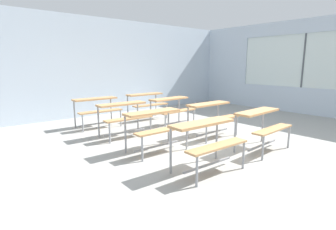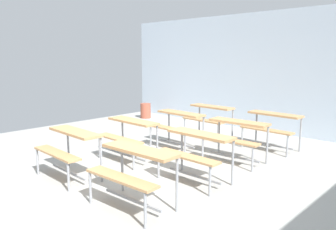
{
  "view_description": "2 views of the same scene",
  "coord_description": "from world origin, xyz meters",
  "px_view_note": "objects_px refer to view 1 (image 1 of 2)",
  "views": [
    {
      "loc": [
        -3.8,
        -3.3,
        1.6
      ],
      "look_at": [
        -0.2,
        1.04,
        0.5
      ],
      "focal_mm": 28.0,
      "sensor_mm": 36.0,
      "label": 1
    },
    {
      "loc": [
        3.66,
        -3.37,
        1.88
      ],
      "look_at": [
        -0.87,
        1.4,
        0.74
      ],
      "focal_mm": 35.76,
      "sensor_mm": 36.0,
      "label": 2
    }
  ],
  "objects_px": {
    "desk_bench_r1c0": "(156,121)",
    "desk_bench_r0c0": "(207,135)",
    "desk_bench_r1c1": "(212,112)",
    "desk_bench_r3c0": "(97,105)",
    "desk_bench_r2c0": "(124,112)",
    "desk_bench_r2c1": "(172,105)",
    "desk_bench_r3c1": "(147,100)",
    "desk_bench_r0c1": "(262,121)"
  },
  "relations": [
    {
      "from": "desk_bench_r3c0",
      "to": "desk_bench_r3c1",
      "type": "bearing_deg",
      "value": 3.12
    },
    {
      "from": "desk_bench_r0c0",
      "to": "desk_bench_r3c0",
      "type": "xyz_separation_m",
      "value": [
        -0.05,
        3.69,
        0.0
      ]
    },
    {
      "from": "desk_bench_r2c1",
      "to": "desk_bench_r3c1",
      "type": "height_order",
      "value": "same"
    },
    {
      "from": "desk_bench_r1c1",
      "to": "desk_bench_r3c0",
      "type": "relative_size",
      "value": 0.99
    },
    {
      "from": "desk_bench_r0c0",
      "to": "desk_bench_r2c1",
      "type": "bearing_deg",
      "value": 61.52
    },
    {
      "from": "desk_bench_r3c0",
      "to": "desk_bench_r0c0",
      "type": "bearing_deg",
      "value": -87.44
    },
    {
      "from": "desk_bench_r0c0",
      "to": "desk_bench_r2c0",
      "type": "relative_size",
      "value": 1.0
    },
    {
      "from": "desk_bench_r0c0",
      "to": "desk_bench_r3c0",
      "type": "relative_size",
      "value": 1.0
    },
    {
      "from": "desk_bench_r0c0",
      "to": "desk_bench_r1c0",
      "type": "bearing_deg",
      "value": 93.14
    },
    {
      "from": "desk_bench_r1c0",
      "to": "desk_bench_r3c1",
      "type": "xyz_separation_m",
      "value": [
        1.56,
        2.5,
        0.0
      ]
    },
    {
      "from": "desk_bench_r2c0",
      "to": "desk_bench_r1c1",
      "type": "bearing_deg",
      "value": -37.75
    },
    {
      "from": "desk_bench_r1c0",
      "to": "desk_bench_r1c1",
      "type": "bearing_deg",
      "value": 1.28
    },
    {
      "from": "desk_bench_r1c0",
      "to": "desk_bench_r2c0",
      "type": "relative_size",
      "value": 0.99
    },
    {
      "from": "desk_bench_r1c0",
      "to": "desk_bench_r1c1",
      "type": "distance_m",
      "value": 1.57
    },
    {
      "from": "desk_bench_r3c0",
      "to": "desk_bench_r3c1",
      "type": "xyz_separation_m",
      "value": [
        1.57,
        0.04,
        0.0
      ]
    },
    {
      "from": "desk_bench_r1c0",
      "to": "desk_bench_r0c0",
      "type": "bearing_deg",
      "value": -87.39
    },
    {
      "from": "desk_bench_r1c1",
      "to": "desk_bench_r2c0",
      "type": "distance_m",
      "value": 1.96
    },
    {
      "from": "desk_bench_r0c1",
      "to": "desk_bench_r3c0",
      "type": "bearing_deg",
      "value": 110.47
    },
    {
      "from": "desk_bench_r0c0",
      "to": "desk_bench_r3c1",
      "type": "relative_size",
      "value": 1.0
    },
    {
      "from": "desk_bench_r2c1",
      "to": "desk_bench_r0c0",
      "type": "bearing_deg",
      "value": -122.74
    },
    {
      "from": "desk_bench_r1c1",
      "to": "desk_bench_r3c0",
      "type": "bearing_deg",
      "value": 123.23
    },
    {
      "from": "desk_bench_r2c0",
      "to": "desk_bench_r3c0",
      "type": "bearing_deg",
      "value": 95.84
    },
    {
      "from": "desk_bench_r0c1",
      "to": "desk_bench_r2c0",
      "type": "distance_m",
      "value": 2.9
    },
    {
      "from": "desk_bench_r0c0",
      "to": "desk_bench_r1c0",
      "type": "distance_m",
      "value": 1.23
    },
    {
      "from": "desk_bench_r0c0",
      "to": "desk_bench_r2c0",
      "type": "bearing_deg",
      "value": 90.77
    },
    {
      "from": "desk_bench_r2c1",
      "to": "desk_bench_r1c1",
      "type": "bearing_deg",
      "value": -88.36
    },
    {
      "from": "desk_bench_r1c1",
      "to": "desk_bench_r3c0",
      "type": "distance_m",
      "value": 2.92
    },
    {
      "from": "desk_bench_r0c1",
      "to": "desk_bench_r1c0",
      "type": "bearing_deg",
      "value": 139.33
    },
    {
      "from": "desk_bench_r2c1",
      "to": "desk_bench_r3c1",
      "type": "relative_size",
      "value": 1.01
    },
    {
      "from": "desk_bench_r1c0",
      "to": "desk_bench_r2c1",
      "type": "xyz_separation_m",
      "value": [
        1.47,
        1.26,
        0.0
      ]
    },
    {
      "from": "desk_bench_r0c1",
      "to": "desk_bench_r1c0",
      "type": "height_order",
      "value": "same"
    },
    {
      "from": "desk_bench_r0c0",
      "to": "desk_bench_r2c0",
      "type": "distance_m",
      "value": 2.49
    },
    {
      "from": "desk_bench_r2c1",
      "to": "desk_bench_r3c1",
      "type": "bearing_deg",
      "value": 83.45
    },
    {
      "from": "desk_bench_r1c1",
      "to": "desk_bench_r3c1",
      "type": "bearing_deg",
      "value": 90.79
    },
    {
      "from": "desk_bench_r0c1",
      "to": "desk_bench_r1c1",
      "type": "bearing_deg",
      "value": 86.95
    },
    {
      "from": "desk_bench_r1c1",
      "to": "desk_bench_r3c0",
      "type": "xyz_separation_m",
      "value": [
        -1.58,
        2.46,
        0.0
      ]
    },
    {
      "from": "desk_bench_r1c0",
      "to": "desk_bench_r2c0",
      "type": "height_order",
      "value": "same"
    },
    {
      "from": "desk_bench_r1c0",
      "to": "desk_bench_r3c1",
      "type": "relative_size",
      "value": 0.99
    },
    {
      "from": "desk_bench_r2c1",
      "to": "desk_bench_r3c0",
      "type": "bearing_deg",
      "value": 138.27
    },
    {
      "from": "desk_bench_r1c0",
      "to": "desk_bench_r3c0",
      "type": "xyz_separation_m",
      "value": [
        -0.01,
        2.47,
        0.0
      ]
    },
    {
      "from": "desk_bench_r0c0",
      "to": "desk_bench_r0c1",
      "type": "height_order",
      "value": "same"
    },
    {
      "from": "desk_bench_r0c1",
      "to": "desk_bench_r1c1",
      "type": "relative_size",
      "value": 1.02
    }
  ]
}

